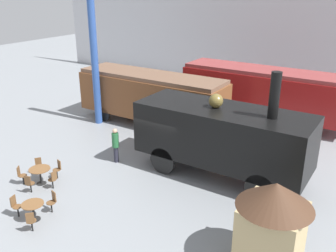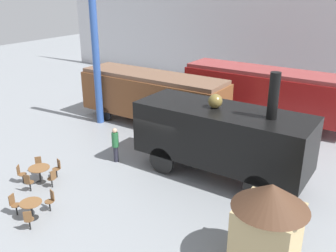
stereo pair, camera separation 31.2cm
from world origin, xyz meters
name	(u,v)px [view 1 (the left image)]	position (x,y,z in m)	size (l,w,h in m)	color
ground_plane	(164,164)	(0.00, 0.00, 0.00)	(80.00, 80.00, 0.00)	gray
backdrop_wall	(274,36)	(0.00, 15.82, 4.50)	(44.00, 0.15, 9.00)	silver
streamlined_locomotive	(276,92)	(2.66, 8.74, 2.00)	(12.47, 2.68, 3.37)	maroon
passenger_coach_wooden	(151,95)	(-3.75, 4.27, 1.89)	(9.58, 2.67, 3.24)	brown
steam_locomotive	(223,134)	(2.86, 0.47, 2.06)	(7.88, 2.84, 5.19)	black
cafe_table_near	(40,172)	(-3.56, -4.65, 0.61)	(0.94, 0.94, 0.75)	black
cafe_table_mid	(33,207)	(-1.58, -6.61, 0.55)	(0.83, 0.83, 0.70)	black
cafe_chair_0	(53,179)	(-2.72, -4.64, 0.51)	(0.36, 0.36, 0.87)	black
cafe_chair_1	(58,168)	(-3.31, -3.84, 0.51)	(0.37, 0.39, 0.87)	black
cafe_chair_2	(39,165)	(-4.24, -4.16, 0.51)	(0.40, 0.40, 0.87)	black
cafe_chair_3	(21,174)	(-4.23, -5.15, 0.51)	(0.40, 0.40, 0.87)	black
cafe_chair_4	(29,183)	(-3.29, -5.44, 0.51)	(0.37, 0.39, 0.87)	black
cafe_chair_5	(31,220)	(-1.01, -7.16, 0.51)	(0.40, 0.40, 0.87)	black
cafe_chair_6	(52,200)	(-1.38, -5.84, 0.51)	(0.36, 0.38, 0.87)	black
cafe_chair_7	(15,205)	(-2.34, -6.82, 0.51)	(0.39, 0.37, 0.87)	black
visitor_person	(116,144)	(-2.14, -1.13, 0.98)	(0.34, 0.34, 1.79)	#262633
ticket_kiosk	(272,221)	(6.72, -4.20, 1.67)	(2.34, 2.34, 3.00)	tan
support_pillar	(95,61)	(-6.72, 2.59, 4.00)	(0.44, 0.44, 8.00)	#2D519E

